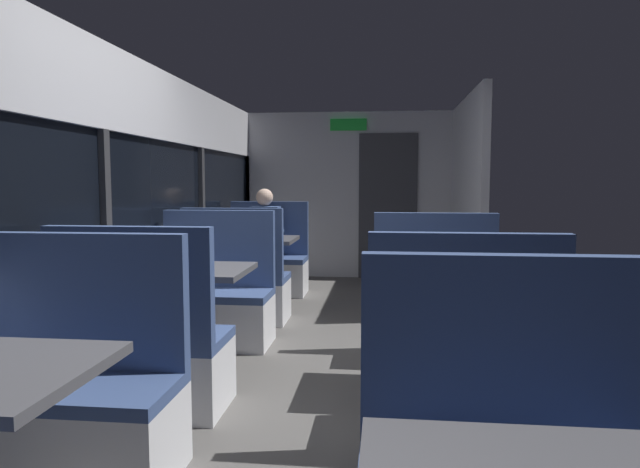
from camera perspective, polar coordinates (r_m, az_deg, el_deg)
ground_plane at (r=4.01m, az=-1.05°, el=-14.40°), size 3.30×9.20×0.02m
carriage_window_panel_left at (r=4.23m, az=-20.99°, el=1.76°), size 0.09×8.48×2.30m
carriage_end_bulkhead at (r=7.96m, az=3.28°, el=3.79°), size 2.90×0.11×2.30m
carriage_aisle_panel_right at (r=6.82m, az=14.49°, el=3.49°), size 0.08×2.40×2.30m
bench_near_window_facing_entry at (r=2.92m, az=-23.39°, el=-15.49°), size 0.95×0.50×1.10m
dining_table_mid_window at (r=4.11m, az=-13.46°, el=-4.70°), size 0.90×0.70×0.74m
bench_mid_window_facing_end at (r=3.55m, az=-17.26°, el=-11.55°), size 0.95×0.50×1.10m
bench_mid_window_facing_entry at (r=4.82m, az=-10.55°, el=-6.94°), size 0.95×0.50×1.10m
dining_table_far_window at (r=6.16m, az=-6.67°, el=-1.31°), size 0.90×0.70×0.74m
bench_far_window_facing_end at (r=5.53m, az=-8.28°, el=-5.34°), size 0.95×0.50×1.10m
bench_far_window_facing_entry at (r=6.87m, az=-5.33°, el=-3.23°), size 0.95×0.50×1.10m
dining_table_rear_aisle at (r=3.70m, az=12.60°, el=-5.80°), size 0.90×0.70×0.74m
bench_rear_aisle_facing_end at (r=3.11m, az=13.90°, el=-13.92°), size 0.95×0.50×1.10m
bench_rear_aisle_facing_entry at (r=4.44m, az=11.54°, el=-8.02°), size 0.95×0.50×1.10m
seated_passenger at (r=6.78m, az=-5.47°, el=-1.57°), size 0.47×0.55×1.26m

